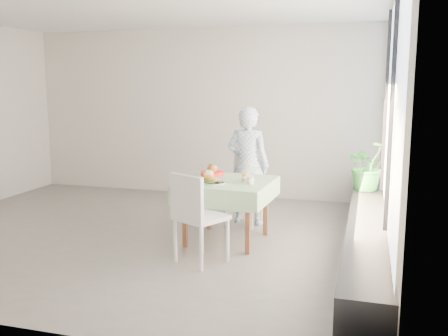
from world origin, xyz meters
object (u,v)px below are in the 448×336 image
(chair_near, at_px, (200,235))
(diner, at_px, (248,166))
(potted_plant, at_px, (368,165))
(chair_far, at_px, (244,203))
(cafe_table, at_px, (227,204))
(juice_cup_orange, at_px, (246,176))
(main_dish, at_px, (210,179))

(chair_near, distance_m, diner, 1.70)
(potted_plant, bearing_deg, diner, -170.37)
(potted_plant, bearing_deg, chair_far, -168.56)
(cafe_table, height_order, juice_cup_orange, juice_cup_orange)
(cafe_table, bearing_deg, juice_cup_orange, 2.72)
(diner, bearing_deg, main_dish, 84.03)
(chair_far, bearing_deg, juice_cup_orange, -74.96)
(chair_near, bearing_deg, main_dish, 96.87)
(juice_cup_orange, xyz_separation_m, potted_plant, (1.38, 1.08, 0.02))
(chair_far, relative_size, juice_cup_orange, 3.38)
(chair_far, height_order, diner, diner)
(juice_cup_orange, relative_size, potted_plant, 0.42)
(main_dish, xyz_separation_m, potted_plant, (1.74, 1.32, 0.03))
(chair_near, bearing_deg, chair_far, 86.83)
(main_dish, distance_m, juice_cup_orange, 0.43)
(cafe_table, bearing_deg, chair_far, 88.36)
(diner, height_order, main_dish, diner)
(diner, distance_m, juice_cup_orange, 0.83)
(chair_far, xyz_separation_m, potted_plant, (1.58, 0.32, 0.54))
(juice_cup_orange, distance_m, potted_plant, 1.75)
(main_dish, height_order, juice_cup_orange, juice_cup_orange)
(potted_plant, bearing_deg, juice_cup_orange, -142.03)
(chair_far, xyz_separation_m, chair_near, (-0.09, -1.56, 0.01))
(cafe_table, height_order, diner, diner)
(cafe_table, distance_m, chair_near, 0.81)
(chair_near, relative_size, juice_cup_orange, 3.53)
(chair_near, height_order, juice_cup_orange, juice_cup_orange)
(cafe_table, relative_size, chair_near, 1.14)
(main_dish, height_order, potted_plant, potted_plant)
(chair_far, height_order, main_dish, chair_far)
(diner, relative_size, juice_cup_orange, 5.81)
(chair_far, distance_m, potted_plant, 1.70)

